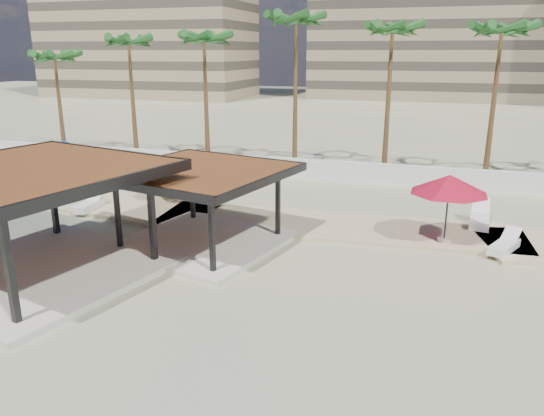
{
  "coord_description": "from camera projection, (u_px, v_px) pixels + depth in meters",
  "views": [
    {
      "loc": [
        6.13,
        -15.04,
        7.55
      ],
      "look_at": [
        -0.11,
        4.69,
        1.4
      ],
      "focal_mm": 35.0,
      "sensor_mm": 36.0,
      "label": 1
    }
  ],
  "objects": [
    {
      "name": "pavilion_central",
      "position": [
        200.0,
        200.0,
        20.98
      ],
      "size": [
        7.49,
        7.49,
        3.16
      ],
      "rotation": [
        0.0,
        0.0,
        -0.23
      ],
      "color": "beige",
      "rests_on": "ground"
    },
    {
      "name": "ground",
      "position": [
        233.0,
        287.0,
        17.67
      ],
      "size": [
        200.0,
        200.0,
        0.0
      ],
      "primitive_type": "plane",
      "color": "tan",
      "rests_on": "ground"
    },
    {
      "name": "palm_e",
      "position": [
        392.0,
        35.0,
        31.21
      ],
      "size": [
        3.0,
        3.0,
        9.62
      ],
      "color": "brown",
      "rests_on": "ground"
    },
    {
      "name": "lounger_c",
      "position": [
        480.0,
        219.0,
        23.47
      ],
      "size": [
        0.98,
        2.49,
        0.92
      ],
      "rotation": [
        0.0,
        0.0,
        1.49
      ],
      "color": "silver",
      "rests_on": "promenade"
    },
    {
      "name": "umbrella_c",
      "position": [
        449.0,
        184.0,
        20.71
      ],
      "size": [
        4.05,
        4.05,
        2.74
      ],
      "rotation": [
        0.0,
        0.0,
        -0.41
      ],
      "color": "beige",
      "rests_on": "promenade"
    },
    {
      "name": "umbrella_b",
      "position": [
        170.0,
        162.0,
        26.47
      ],
      "size": [
        3.42,
        3.42,
        2.38
      ],
      "rotation": [
        0.0,
        0.0,
        -0.34
      ],
      "color": "beige",
      "rests_on": "promenade"
    },
    {
      "name": "umbrella_f",
      "position": [
        65.0,
        148.0,
        27.84
      ],
      "size": [
        3.92,
        3.92,
        2.87
      ],
      "rotation": [
        0.0,
        0.0,
        -0.25
      ],
      "color": "beige",
      "rests_on": "promenade"
    },
    {
      "name": "palm_b",
      "position": [
        129.0,
        46.0,
        36.84
      ],
      "size": [
        3.0,
        3.0,
        9.03
      ],
      "color": "brown",
      "rests_on": "ground"
    },
    {
      "name": "palm_f",
      "position": [
        501.0,
        36.0,
        29.69
      ],
      "size": [
        3.0,
        3.0,
        9.52
      ],
      "color": "brown",
      "rests_on": "ground"
    },
    {
      "name": "pavilion_west",
      "position": [
        34.0,
        211.0,
        17.99
      ],
      "size": [
        9.25,
        9.25,
        3.88
      ],
      "rotation": [
        0.0,
        0.0,
        -0.24
      ],
      "color": "beige",
      "rests_on": "ground"
    },
    {
      "name": "palm_d",
      "position": [
        296.0,
        26.0,
        33.23
      ],
      "size": [
        3.0,
        3.0,
        10.28
      ],
      "color": "brown",
      "rests_on": "ground"
    },
    {
      "name": "palm_c",
      "position": [
        204.0,
        43.0,
        34.53
      ],
      "size": [
        3.0,
        3.0,
        9.17
      ],
      "color": "brown",
      "rests_on": "ground"
    },
    {
      "name": "promenade",
      "position": [
        336.0,
        222.0,
        24.08
      ],
      "size": [
        44.45,
        7.97,
        0.24
      ],
      "color": "#C6B284",
      "rests_on": "ground"
    },
    {
      "name": "palm_a",
      "position": [
        55.0,
        60.0,
        38.5
      ],
      "size": [
        3.0,
        3.0,
        7.98
      ],
      "color": "brown",
      "rests_on": "ground"
    },
    {
      "name": "boundary_wall",
      "position": [
        330.0,
        170.0,
        32.12
      ],
      "size": [
        56.0,
        0.3,
        1.2
      ],
      "primitive_type": "cube",
      "color": "silver",
      "rests_on": "ground"
    },
    {
      "name": "lounger_b",
      "position": [
        504.0,
        246.0,
        20.33
      ],
      "size": [
        1.38,
        2.03,
        0.74
      ],
      "rotation": [
        0.0,
        0.0,
        1.14
      ],
      "color": "silver",
      "rests_on": "promenade"
    },
    {
      "name": "building_west",
      "position": [
        146.0,
        2.0,
        87.6
      ],
      "size": [
        34.0,
        16.0,
        32.4
      ],
      "color": "#937F60",
      "rests_on": "ground"
    },
    {
      "name": "umbrella_a",
      "position": [
        28.0,
        154.0,
        25.95
      ],
      "size": [
        4.1,
        4.1,
        2.93
      ],
      "rotation": [
        0.0,
        0.0,
        -0.29
      ],
      "color": "beige",
      "rests_on": "promenade"
    },
    {
      "name": "lounger_a",
      "position": [
        89.0,
        205.0,
        25.74
      ],
      "size": [
        0.86,
        2.11,
        0.78
      ],
      "rotation": [
        0.0,
        0.0,
        1.67
      ],
      "color": "silver",
      "rests_on": "promenade"
    },
    {
      "name": "building_mid",
      "position": [
        436.0,
        7.0,
        83.74
      ],
      "size": [
        38.0,
        16.0,
        30.4
      ],
      "color": "#847259",
      "rests_on": "ground"
    }
  ]
}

